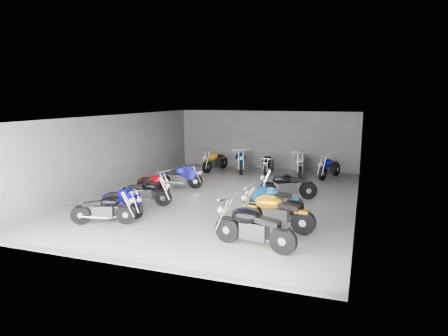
% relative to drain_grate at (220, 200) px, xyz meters
% --- Properties ---
extents(ground, '(14.00, 14.00, 0.00)m').
position_rel_drain_grate_xyz_m(ground, '(0.00, 0.50, -0.01)').
color(ground, gray).
rests_on(ground, ground).
extents(wall_back, '(10.00, 0.10, 3.20)m').
position_rel_drain_grate_xyz_m(wall_back, '(0.00, 7.50, 1.59)').
color(wall_back, slate).
rests_on(wall_back, ground).
extents(wall_left, '(0.10, 14.00, 3.20)m').
position_rel_drain_grate_xyz_m(wall_left, '(-5.00, 0.50, 1.59)').
color(wall_left, slate).
rests_on(wall_left, ground).
extents(wall_right, '(0.10, 14.00, 3.20)m').
position_rel_drain_grate_xyz_m(wall_right, '(5.00, 0.50, 1.59)').
color(wall_right, slate).
rests_on(wall_right, ground).
extents(ceiling, '(10.00, 14.00, 0.04)m').
position_rel_drain_grate_xyz_m(ceiling, '(0.00, 0.50, 3.21)').
color(ceiling, black).
rests_on(ceiling, wall_back).
extents(drain_grate, '(0.32, 0.32, 0.01)m').
position_rel_drain_grate_xyz_m(drain_grate, '(0.00, 0.00, 0.00)').
color(drain_grate, black).
rests_on(drain_grate, ground).
extents(motorcycle_left_a, '(1.94, 0.83, 0.89)m').
position_rel_drain_grate_xyz_m(motorcycle_left_a, '(-2.43, -3.99, 0.48)').
color(motorcycle_left_a, black).
rests_on(motorcycle_left_a, ground).
extents(motorcycle_left_b, '(1.96, 0.71, 0.88)m').
position_rel_drain_grate_xyz_m(motorcycle_left_b, '(-2.46, -2.95, 0.48)').
color(motorcycle_left_b, black).
rests_on(motorcycle_left_b, ground).
extents(motorcycle_left_c, '(2.05, 0.49, 0.90)m').
position_rel_drain_grate_xyz_m(motorcycle_left_c, '(-2.36, -1.58, 0.49)').
color(motorcycle_left_c, black).
rests_on(motorcycle_left_c, ground).
extents(motorcycle_left_d, '(1.91, 0.95, 0.89)m').
position_rel_drain_grate_xyz_m(motorcycle_left_d, '(-2.75, -0.33, 0.48)').
color(motorcycle_left_d, black).
rests_on(motorcycle_left_d, ground).
extents(motorcycle_left_e, '(2.04, 0.70, 0.92)m').
position_rel_drain_grate_xyz_m(motorcycle_left_e, '(-2.39, 1.36, 0.49)').
color(motorcycle_left_e, black).
rests_on(motorcycle_left_e, ground).
extents(motorcycle_right_a, '(2.35, 0.69, 1.04)m').
position_rel_drain_grate_xyz_m(motorcycle_right_a, '(2.50, -4.37, 0.56)').
color(motorcycle_right_a, black).
rests_on(motorcycle_right_a, ground).
extents(motorcycle_right_b, '(2.37, 0.56, 1.04)m').
position_rel_drain_grate_xyz_m(motorcycle_right_b, '(2.75, -2.79, 0.56)').
color(motorcycle_right_b, black).
rests_on(motorcycle_right_b, ground).
extents(motorcycle_right_c, '(2.06, 0.46, 0.91)m').
position_rel_drain_grate_xyz_m(motorcycle_right_c, '(2.31, -1.16, 0.49)').
color(motorcycle_right_c, black).
rests_on(motorcycle_right_c, ground).
extents(motorcycle_right_e, '(2.20, 0.93, 1.01)m').
position_rel_drain_grate_xyz_m(motorcycle_right_e, '(2.40, 1.03, 0.54)').
color(motorcycle_right_e, black).
rests_on(motorcycle_right_e, ground).
extents(motorcycle_back_b, '(0.67, 2.29, 1.01)m').
position_rel_drain_grate_xyz_m(motorcycle_back_b, '(-2.41, 5.79, 0.55)').
color(motorcycle_back_b, black).
rests_on(motorcycle_back_b, ground).
extents(motorcycle_back_c, '(0.99, 2.30, 1.06)m').
position_rel_drain_grate_xyz_m(motorcycle_back_c, '(-1.03, 5.88, 0.57)').
color(motorcycle_back_c, black).
rests_on(motorcycle_back_c, ground).
extents(motorcycle_back_d, '(0.39, 1.96, 0.86)m').
position_rel_drain_grate_xyz_m(motorcycle_back_d, '(0.50, 6.00, 0.47)').
color(motorcycle_back_d, black).
rests_on(motorcycle_back_d, ground).
extents(motorcycle_back_e, '(0.65, 2.35, 1.04)m').
position_rel_drain_grate_xyz_m(motorcycle_back_e, '(2.07, 6.21, 0.56)').
color(motorcycle_back_e, black).
rests_on(motorcycle_back_e, ground).
extents(motorcycle_back_f, '(0.90, 2.13, 0.97)m').
position_rel_drain_grate_xyz_m(motorcycle_back_f, '(3.59, 5.80, 0.53)').
color(motorcycle_back_f, black).
rests_on(motorcycle_back_f, ground).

